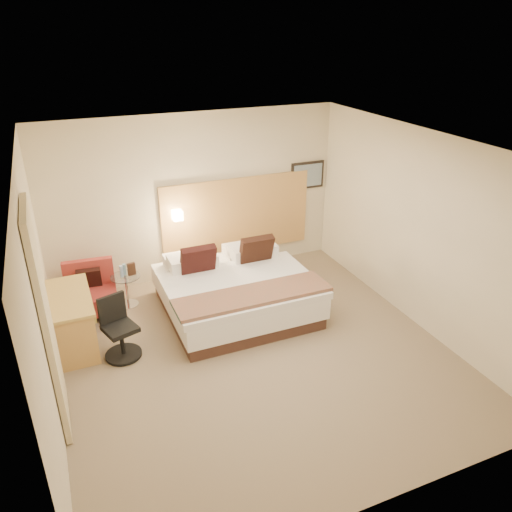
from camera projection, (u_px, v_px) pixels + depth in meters
name	position (u px, v px, depth m)	size (l,w,h in m)	color
floor	(256.00, 353.00, 6.52)	(4.80, 5.00, 0.02)	#826F57
ceiling	(256.00, 146.00, 5.35)	(4.80, 5.00, 0.02)	white
wall_back	(195.00, 197.00, 8.03)	(4.80, 0.02, 2.70)	beige
wall_front	(382.00, 390.00, 3.85)	(4.80, 0.02, 2.70)	beige
wall_left	(38.00, 300.00, 5.09)	(0.02, 5.00, 2.70)	beige
wall_right	(419.00, 230.00, 6.78)	(0.02, 5.00, 2.70)	beige
headboard_panel	(237.00, 216.00, 8.41)	(2.60, 0.04, 1.30)	tan
art_frame	(307.00, 175.00, 8.65)	(0.62, 0.03, 0.47)	black
art_canvas	(308.00, 175.00, 8.63)	(0.54, 0.01, 0.39)	gray
lamp_arm	(176.00, 214.00, 7.91)	(0.02, 0.02, 0.12)	silver
lamp_shade	(177.00, 215.00, 7.86)	(0.15, 0.15, 0.15)	#FCEBC5
curtain	(47.00, 322.00, 4.95)	(0.06, 0.90, 2.42)	beige
bottle_a	(121.00, 271.00, 7.36)	(0.05, 0.05, 0.18)	#94B5E5
bottle_b	(124.00, 269.00, 7.41)	(0.05, 0.05, 0.18)	#84B2CC
menu_folder	(132.00, 269.00, 7.41)	(0.11, 0.04, 0.19)	#3D2519
bed	(235.00, 290.00, 7.35)	(2.14, 2.04, 1.02)	#402720
lounge_chair	(91.00, 294.00, 7.31)	(0.77, 0.69, 0.76)	#B27F54
side_table	(127.00, 289.00, 7.50)	(0.51, 0.51, 0.49)	silver
desk	(72.00, 306.00, 6.45)	(0.55, 1.19, 0.74)	tan
desk_chair	(119.00, 333.00, 6.34)	(0.59, 0.59, 0.82)	black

